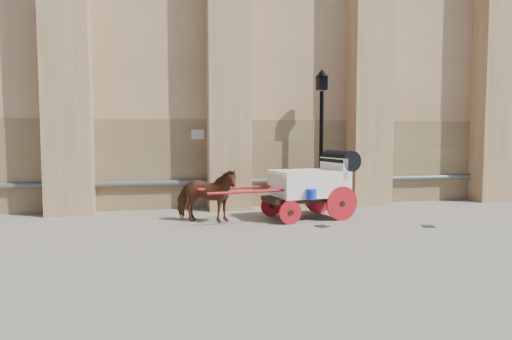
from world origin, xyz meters
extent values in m
plane|color=gray|center=(0.00, 0.00, 0.00)|extent=(90.00, 90.00, 0.00)
cube|color=olive|center=(2.00, 4.15, 1.50)|extent=(44.00, 0.35, 3.00)
cylinder|color=#59595B|center=(2.00, 3.88, 0.90)|extent=(42.00, 0.18, 0.18)
cube|color=beige|center=(-2.00, 3.97, 2.50)|extent=(0.42, 0.04, 0.32)
imported|color=brown|center=(-1.98, 1.44, 0.76)|extent=(1.97, 1.36, 1.52)
cube|color=black|center=(0.97, 1.47, 0.61)|extent=(2.57, 1.48, 0.13)
cube|color=white|center=(1.08, 1.48, 1.05)|extent=(2.29, 1.70, 0.77)
cube|color=white|center=(1.90, 1.62, 1.49)|extent=(0.39, 1.39, 0.61)
cube|color=white|center=(0.16, 1.33, 1.32)|extent=(0.58, 1.26, 0.11)
cylinder|color=black|center=(2.12, 1.65, 1.71)|extent=(0.83, 1.46, 0.62)
cylinder|color=red|center=(1.90, 0.93, 0.50)|extent=(0.99, 0.23, 0.99)
cylinder|color=red|center=(1.68, 2.27, 0.50)|extent=(0.99, 0.23, 0.99)
cylinder|color=red|center=(0.27, 0.66, 0.33)|extent=(0.66, 0.17, 0.66)
cylinder|color=red|center=(0.05, 2.01, 0.33)|extent=(0.66, 0.17, 0.66)
cylinder|color=red|center=(-0.74, 0.68, 0.94)|extent=(2.62, 0.50, 0.08)
cylinder|color=red|center=(-0.90, 1.66, 0.94)|extent=(2.62, 0.50, 0.08)
cylinder|color=#1631D1|center=(0.88, 0.67, 0.83)|extent=(0.29, 0.29, 0.29)
cylinder|color=black|center=(2.09, 3.25, 1.97)|extent=(0.13, 0.13, 3.94)
cone|color=black|center=(2.09, 3.25, 0.20)|extent=(0.39, 0.39, 0.39)
cube|color=black|center=(2.09, 3.25, 4.21)|extent=(0.31, 0.31, 0.46)
cone|color=black|center=(2.09, 3.25, 4.54)|extent=(0.44, 0.44, 0.26)
cube|color=black|center=(1.03, 0.18, 0.01)|extent=(0.41, 0.41, 0.01)
cube|color=black|center=(3.82, -0.42, 0.01)|extent=(0.41, 0.41, 0.01)
camera|label=1|loc=(-3.21, -11.38, 2.44)|focal=32.00mm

